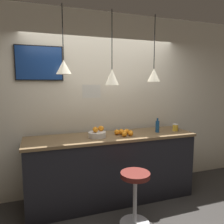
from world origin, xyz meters
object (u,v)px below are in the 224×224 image
object	(u,v)px
fruit_bowl	(98,133)
mounted_tv	(39,63)
juice_bottle	(157,126)
spread_jar	(175,127)
bar_stool	(135,189)

from	to	relation	value
fruit_bowl	mounted_tv	bearing A→B (deg)	150.03
juice_bottle	spread_jar	bearing A→B (deg)	0.00
bar_stool	fruit_bowl	size ratio (longest dim) A/B	2.70
bar_stool	juice_bottle	size ratio (longest dim) A/B	3.03
bar_stool	spread_jar	xyz separation A→B (m)	(1.01, 0.63, 0.59)
fruit_bowl	juice_bottle	size ratio (longest dim) A/B	1.12
spread_jar	bar_stool	bearing A→B (deg)	-147.95
bar_stool	juice_bottle	distance (m)	1.12
juice_bottle	spread_jar	world-z (taller)	juice_bottle
bar_stool	juice_bottle	world-z (taller)	juice_bottle
bar_stool	mounted_tv	distance (m)	2.19
bar_stool	spread_jar	bearing A→B (deg)	32.05
juice_bottle	mounted_tv	distance (m)	2.02
mounted_tv	juice_bottle	bearing A→B (deg)	-14.19
fruit_bowl	juice_bottle	bearing A→B (deg)	-0.26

